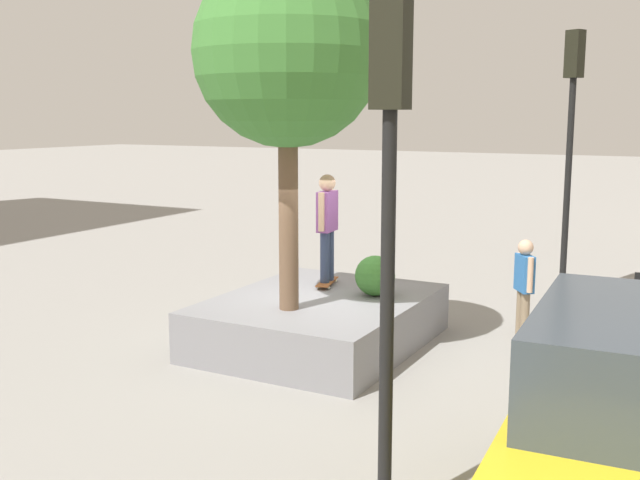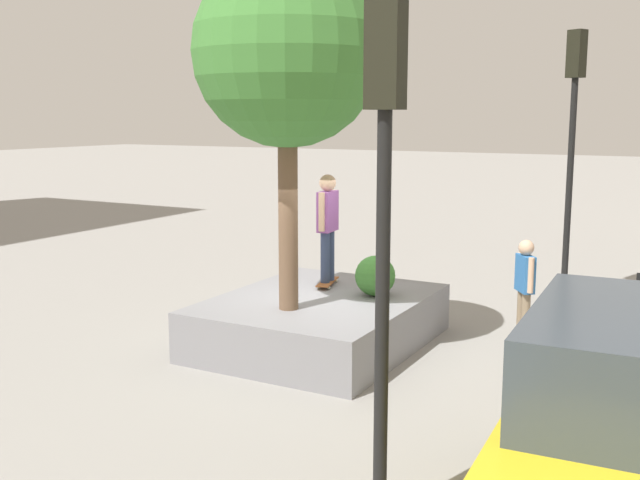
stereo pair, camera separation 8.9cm
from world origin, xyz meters
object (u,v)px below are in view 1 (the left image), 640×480
(plaza_tree, at_px, (287,54))
(traffic_light_median, at_px, (571,122))
(taxi_cab, at_px, (635,438))
(bystander_watching, at_px, (524,281))
(planter_ledge, at_px, (320,321))
(skateboarder, at_px, (327,220))
(traffic_light_corner, at_px, (390,179))
(skateboard, at_px, (327,282))

(plaza_tree, height_order, traffic_light_median, plaza_tree)
(taxi_cab, distance_m, bystander_watching, 6.15)
(traffic_light_median, height_order, bystander_watching, traffic_light_median)
(planter_ledge, bearing_deg, bystander_watching, 125.54)
(skateboarder, bearing_deg, bystander_watching, 110.72)
(planter_ledge, height_order, traffic_light_corner, traffic_light_corner)
(skateboarder, bearing_deg, traffic_light_corner, 32.48)
(skateboarder, xyz_separation_m, traffic_light_median, (-3.82, 3.08, 1.57))
(plaza_tree, relative_size, taxi_cab, 1.12)
(planter_ledge, height_order, taxi_cab, taxi_cab)
(skateboarder, height_order, traffic_light_median, traffic_light_median)
(traffic_light_corner, height_order, bystander_watching, traffic_light_corner)
(traffic_light_median, relative_size, bystander_watching, 3.18)
(traffic_light_corner, bearing_deg, plaza_tree, -139.04)
(skateboard, distance_m, skateboarder, 1.03)
(traffic_light_median, distance_m, bystander_watching, 3.68)
(taxi_cab, bearing_deg, bystander_watching, -159.04)
(skateboarder, relative_size, traffic_light_corner, 0.40)
(planter_ledge, xyz_separation_m, traffic_light_corner, (4.27, 2.93, 2.64))
(plaza_tree, bearing_deg, skateboarder, -172.40)
(bystander_watching, bearing_deg, traffic_light_median, 177.42)
(plaza_tree, distance_m, skateboard, 3.90)
(planter_ledge, height_order, skateboarder, skateboarder)
(skateboard, relative_size, bystander_watching, 0.52)
(plaza_tree, xyz_separation_m, skateboarder, (-1.59, -0.21, -2.52))
(skateboard, bearing_deg, skateboarder, 165.96)
(skateboarder, height_order, taxi_cab, skateboarder)
(skateboard, bearing_deg, bystander_watching, 110.72)
(planter_ledge, xyz_separation_m, skateboarder, (-0.79, -0.29, 1.47))
(skateboarder, bearing_deg, plaza_tree, 7.60)
(skateboard, bearing_deg, planter_ledge, 20.19)
(plaza_tree, bearing_deg, skateboard, -172.40)
(taxi_cab, distance_m, traffic_light_median, 9.02)
(skateboard, distance_m, traffic_light_median, 5.56)
(plaza_tree, height_order, traffic_light_corner, plaza_tree)
(plaza_tree, xyz_separation_m, skateboard, (-1.59, -0.21, -3.55))
(plaza_tree, bearing_deg, taxi_cab, 58.54)
(skateboarder, bearing_deg, skateboard, -14.04)
(planter_ledge, distance_m, taxi_cab, 6.23)
(traffic_light_corner, bearing_deg, bystander_watching, -177.58)
(skateboard, distance_m, traffic_light_corner, 6.39)
(bystander_watching, bearing_deg, plaza_tree, -45.36)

